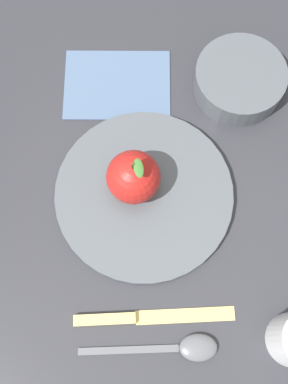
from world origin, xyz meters
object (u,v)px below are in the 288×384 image
at_px(knife, 139,318).
at_px(dinner_plate, 144,194).
at_px(apple, 133,177).
at_px(linen_napkin, 117,84).
at_px(spoon, 182,348).
at_px(side_bowl, 240,78).

bearing_deg(knife, dinner_plate, 116.46).
xyz_separation_m(dinner_plate, apple, (-0.02, 0.00, 0.04)).
bearing_deg(linen_napkin, apple, -52.27).
bearing_deg(linen_napkin, knife, -55.69).
xyz_separation_m(spoon, linen_napkin, (-0.26, 0.29, -0.00)).
relative_size(side_bowl, spoon, 0.81).
relative_size(apple, knife, 0.46).
relative_size(dinner_plate, knife, 1.32).
distance_m(dinner_plate, side_bowl, 0.22).
distance_m(dinner_plate, knife, 0.16).
distance_m(knife, spoon, 0.07).
height_order(apple, side_bowl, apple).
bearing_deg(spoon, linen_napkin, 131.82).
relative_size(knife, linen_napkin, 1.17).
relative_size(dinner_plate, spoon, 1.51).
bearing_deg(apple, knife, -58.90).
bearing_deg(side_bowl, knife, -84.89).
bearing_deg(knife, linen_napkin, 124.31).
height_order(spoon, linen_napkin, spoon).
bearing_deg(side_bowl, apple, -105.19).
bearing_deg(spoon, knife, 174.21).
relative_size(apple, side_bowl, 0.65).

